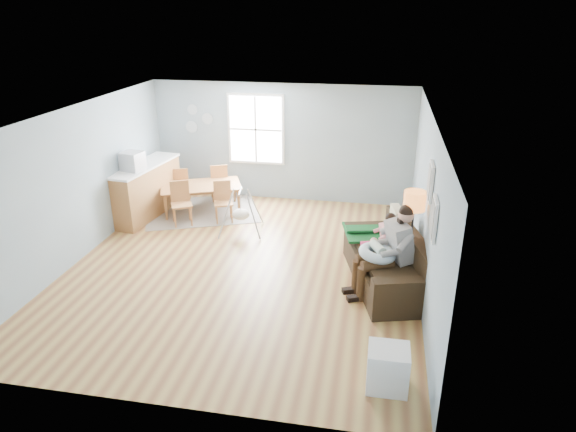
% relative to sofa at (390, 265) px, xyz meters
% --- Properties ---
extents(room, '(8.40, 9.40, 3.90)m').
position_rel_sofa_xyz_m(room, '(-2.51, 0.13, 2.10)').
color(room, '#925933').
extents(window, '(1.32, 0.08, 1.62)m').
position_rel_sofa_xyz_m(window, '(-3.11, 3.59, 1.32)').
color(window, white).
rests_on(window, room).
extents(pictures, '(0.05, 1.34, 0.74)m').
position_rel_sofa_xyz_m(pictures, '(0.45, -0.92, 1.52)').
color(pictures, white).
rests_on(pictures, room).
extents(wall_plates, '(0.67, 0.02, 0.66)m').
position_rel_sofa_xyz_m(wall_plates, '(-4.52, 3.60, 1.50)').
color(wall_plates, '#9CACBB').
rests_on(wall_plates, room).
extents(sofa, '(1.54, 2.45, 0.92)m').
position_rel_sofa_xyz_m(sofa, '(0.00, 0.00, 0.00)').
color(sofa, black).
rests_on(sofa, room).
extents(green_throw, '(1.20, 1.07, 0.04)m').
position_rel_sofa_xyz_m(green_throw, '(-0.28, 0.71, 0.26)').
color(green_throw, '#124F22').
rests_on(green_throw, sofa).
extents(beige_pillow, '(0.24, 0.53, 0.52)m').
position_rel_sofa_xyz_m(beige_pillow, '(0.07, 0.64, 0.50)').
color(beige_pillow, '#BEB491').
rests_on(beige_pillow, sofa).
extents(father, '(1.13, 0.79, 1.49)m').
position_rel_sofa_xyz_m(father, '(-0.05, -0.35, 0.47)').
color(father, gray).
rests_on(father, sofa).
extents(nursing_pillow, '(0.69, 0.68, 0.24)m').
position_rel_sofa_xyz_m(nursing_pillow, '(-0.22, -0.40, 0.39)').
color(nursing_pillow, silver).
rests_on(nursing_pillow, father).
extents(infant, '(0.28, 0.42, 0.15)m').
position_rel_sofa_xyz_m(infant, '(-0.23, -0.36, 0.49)').
color(infant, silver).
rests_on(infant, nursing_pillow).
extents(toddler, '(0.62, 0.42, 0.91)m').
position_rel_sofa_xyz_m(toddler, '(-0.14, 0.19, 0.45)').
color(toddler, silver).
rests_on(toddler, sofa).
extents(floor_lamp, '(0.34, 0.34, 1.68)m').
position_rel_sofa_xyz_m(floor_lamp, '(0.29, -0.15, 1.06)').
color(floor_lamp, black).
rests_on(floor_lamp, room).
extents(storage_cube, '(0.49, 0.44, 0.54)m').
position_rel_sofa_xyz_m(storage_cube, '(-0.02, -2.58, -0.05)').
color(storage_cube, white).
rests_on(storage_cube, room).
extents(rug, '(2.90, 2.58, 0.01)m').
position_rel_sofa_xyz_m(rug, '(-4.11, 2.48, -0.32)').
color(rug, gray).
rests_on(rug, room).
extents(dining_table, '(1.97, 1.56, 0.61)m').
position_rel_sofa_xyz_m(dining_table, '(-4.11, 2.48, -0.02)').
color(dining_table, brown).
rests_on(dining_table, rug).
extents(chair_sw, '(0.55, 0.55, 0.91)m').
position_rel_sofa_xyz_m(chair_sw, '(-4.31, 1.76, 0.19)').
color(chair_sw, '#A06337').
rests_on(chair_sw, rug).
extents(chair_se, '(0.50, 0.50, 0.86)m').
position_rel_sofa_xyz_m(chair_se, '(-3.49, 2.08, 0.16)').
color(chair_se, '#A06337').
rests_on(chair_se, rug).
extents(chair_nw, '(0.49, 0.49, 0.87)m').
position_rel_sofa_xyz_m(chair_nw, '(-4.74, 2.87, 0.16)').
color(chair_nw, '#A06337').
rests_on(chair_nw, rug).
extents(chair_ne, '(0.54, 0.54, 0.90)m').
position_rel_sofa_xyz_m(chair_ne, '(-3.93, 3.19, 0.18)').
color(chair_ne, '#A06337').
rests_on(chair_ne, rug).
extents(counter, '(0.87, 2.11, 1.15)m').
position_rel_sofa_xyz_m(counter, '(-5.21, 2.06, 0.26)').
color(counter, brown).
rests_on(counter, room).
extents(monitor, '(0.47, 0.45, 0.38)m').
position_rel_sofa_xyz_m(monitor, '(-5.25, 1.67, 1.01)').
color(monitor, '#B8B7BD').
rests_on(monitor, counter).
extents(baby_swing, '(0.98, 0.99, 0.87)m').
position_rel_sofa_xyz_m(baby_swing, '(-2.96, 1.57, 0.07)').
color(baby_swing, '#B8B7BD').
rests_on(baby_swing, room).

